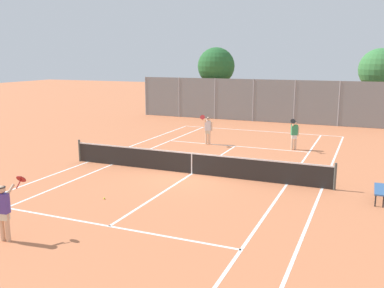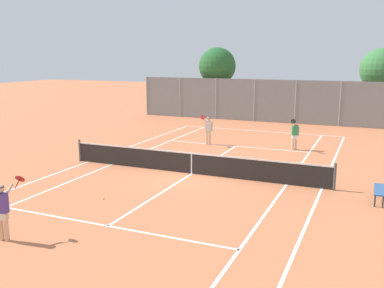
# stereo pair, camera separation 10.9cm
# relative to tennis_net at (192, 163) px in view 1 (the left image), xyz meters

# --- Properties ---
(ground_plane) EXTENTS (120.00, 120.00, 0.00)m
(ground_plane) POSITION_rel_tennis_net_xyz_m (0.00, 0.00, -0.51)
(ground_plane) COLOR #C67047
(court_line_markings) EXTENTS (11.10, 23.90, 0.01)m
(court_line_markings) POSITION_rel_tennis_net_xyz_m (0.00, 0.00, -0.51)
(court_line_markings) COLOR white
(court_line_markings) RESTS_ON ground
(tennis_net) EXTENTS (12.00, 0.10, 1.07)m
(tennis_net) POSITION_rel_tennis_net_xyz_m (0.00, 0.00, 0.00)
(tennis_net) COLOR #474C47
(tennis_net) RESTS_ON ground
(player_near_side) EXTENTS (0.59, 0.79, 1.77)m
(player_near_side) POSITION_rel_tennis_net_xyz_m (-2.07, -8.38, 0.42)
(player_near_side) COLOR #D8A884
(player_near_side) RESTS_ON ground
(player_far_left) EXTENTS (0.53, 0.84, 1.77)m
(player_far_left) POSITION_rel_tennis_net_xyz_m (-1.65, 6.31, 0.42)
(player_far_left) COLOR beige
(player_far_left) RESTS_ON ground
(player_far_right) EXTENTS (0.43, 0.90, 1.77)m
(player_far_right) POSITION_rel_tennis_net_xyz_m (3.24, 6.74, 0.42)
(player_far_right) COLOR beige
(player_far_right) RESTS_ON ground
(loose_tennis_ball_0) EXTENTS (0.07, 0.07, 0.07)m
(loose_tennis_ball_0) POSITION_rel_tennis_net_xyz_m (-1.58, -4.35, -0.48)
(loose_tennis_ball_0) COLOR #D1DB33
(loose_tennis_ball_0) RESTS_ON ground
(courtside_bench) EXTENTS (0.36, 1.50, 0.47)m
(courtside_bench) POSITION_rel_tennis_net_xyz_m (7.52, -0.74, -0.10)
(courtside_bench) COLOR #33598C
(courtside_bench) RESTS_ON ground
(back_fence) EXTENTS (22.54, 0.08, 3.32)m
(back_fence) POSITION_rel_tennis_net_xyz_m (-0.00, 16.22, 1.15)
(back_fence) COLOR gray
(back_fence) RESTS_ON ground
(tree_behind_left) EXTENTS (3.13, 3.13, 5.81)m
(tree_behind_left) POSITION_rel_tennis_net_xyz_m (-5.32, 17.99, 3.65)
(tree_behind_left) COLOR brown
(tree_behind_left) RESTS_ON ground
(tree_behind_right) EXTENTS (3.15, 3.15, 5.66)m
(tree_behind_right) POSITION_rel_tennis_net_xyz_m (7.46, 19.28, 3.48)
(tree_behind_right) COLOR brown
(tree_behind_right) RESTS_ON ground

